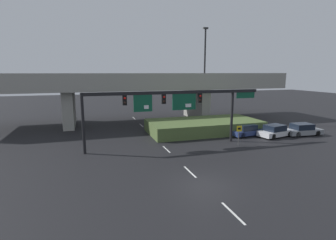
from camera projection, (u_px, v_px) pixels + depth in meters
ground_plane at (203, 184)px, 17.83m from camera, size 160.00×160.00×0.00m
lane_markings at (158, 141)px, 28.91m from camera, size 0.14×33.67×0.01m
signal_gantry at (173, 101)px, 26.23m from camera, size 18.42×0.44×5.71m
speed_limit_sign at (239, 132)px, 27.12m from camera, size 0.60×0.11×2.15m
highway_light_pole_near at (204, 74)px, 38.44m from camera, size 0.70×0.36×13.84m
overpass_bridge at (137, 87)px, 39.45m from camera, size 45.95×9.78×7.41m
grass_embankment at (204, 126)px, 33.48m from camera, size 14.04×6.86×1.50m
parked_sedan_near_right at (247, 130)px, 31.54m from camera, size 4.43×2.39×1.37m
parked_sedan_mid_right at (275, 131)px, 30.96m from camera, size 4.57×2.65×1.44m
parked_sedan_far_right at (303, 130)px, 31.76m from camera, size 4.53×2.12×1.43m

